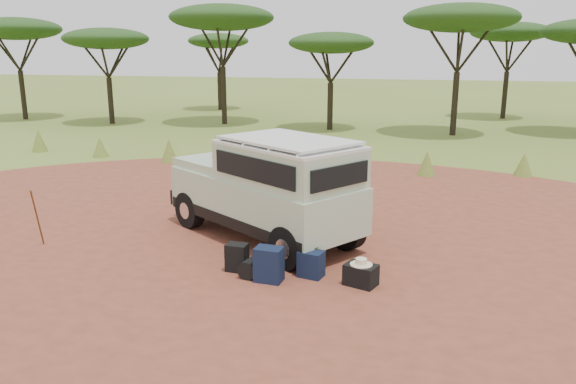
% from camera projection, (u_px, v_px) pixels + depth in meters
% --- Properties ---
extents(ground, '(140.00, 140.00, 0.00)m').
position_uv_depth(ground, '(258.00, 257.00, 10.95)').
color(ground, olive).
rests_on(ground, ground).
extents(dirt_clearing, '(23.00, 23.00, 0.01)m').
position_uv_depth(dirt_clearing, '(258.00, 257.00, 10.95)').
color(dirt_clearing, brown).
rests_on(dirt_clearing, ground).
extents(grass_fringe, '(36.60, 1.60, 0.90)m').
position_uv_depth(grass_fringe, '(339.00, 157.00, 18.95)').
color(grass_fringe, olive).
rests_on(grass_fringe, ground).
extents(acacia_treeline, '(46.70, 13.20, 6.26)m').
position_uv_depth(acacia_treeline, '(391.00, 30.00, 28.13)').
color(acacia_treeline, black).
rests_on(acacia_treeline, ground).
extents(safari_vehicle, '(4.80, 4.03, 2.24)m').
position_uv_depth(safari_vehicle, '(268.00, 190.00, 11.72)').
color(safari_vehicle, '#AAC1A5').
rests_on(safari_vehicle, ground).
extents(walking_staff, '(0.24, 0.49, 1.28)m').
position_uv_depth(walking_staff, '(37.00, 218.00, 11.30)').
color(walking_staff, brown).
rests_on(walking_staff, ground).
extents(backpack_black, '(0.39, 0.30, 0.52)m').
position_uv_depth(backpack_black, '(237.00, 258.00, 10.20)').
color(backpack_black, black).
rests_on(backpack_black, ground).
extents(backpack_navy, '(0.49, 0.37, 0.62)m').
position_uv_depth(backpack_navy, '(269.00, 265.00, 9.73)').
color(backpack_navy, '#121E3B').
rests_on(backpack_navy, ground).
extents(backpack_olive, '(0.40, 0.31, 0.52)m').
position_uv_depth(backpack_olive, '(309.00, 258.00, 10.18)').
color(backpack_olive, '#3C4922').
rests_on(backpack_olive, ground).
extents(duffel_navy, '(0.48, 0.40, 0.48)m').
position_uv_depth(duffel_navy, '(311.00, 264.00, 9.94)').
color(duffel_navy, '#121E3B').
rests_on(duffel_navy, ground).
extents(hard_case, '(0.62, 0.53, 0.38)m').
position_uv_depth(hard_case, '(361.00, 275.00, 9.59)').
color(hard_case, black).
rests_on(hard_case, ground).
extents(stuff_sack, '(0.38, 0.38, 0.34)m').
position_uv_depth(stuff_sack, '(250.00, 269.00, 9.93)').
color(stuff_sack, black).
rests_on(stuff_sack, ground).
extents(safari_hat, '(0.38, 0.38, 0.11)m').
position_uv_depth(safari_hat, '(361.00, 262.00, 9.54)').
color(safari_hat, beige).
rests_on(safari_hat, hard_case).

